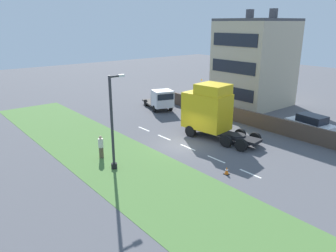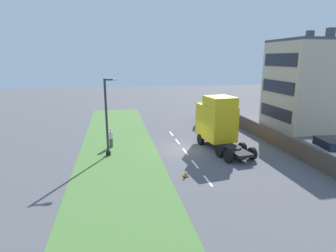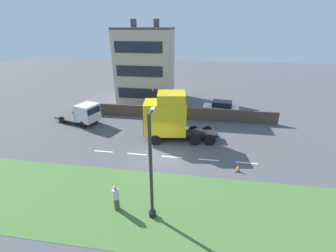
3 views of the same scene
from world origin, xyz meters
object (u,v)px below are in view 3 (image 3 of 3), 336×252
flatbed_truck (85,114)px  parked_car (221,109)px  traffic_cone_lead (238,168)px  lamp_post (151,175)px  pedestrian (116,198)px  lorry_cab (168,117)px

flatbed_truck → parked_car: 16.58m
flatbed_truck → traffic_cone_lead: (-7.06, -16.39, -1.04)m
flatbed_truck → lamp_post: lamp_post is taller
flatbed_truck → traffic_cone_lead: bearing=84.3°
traffic_cone_lead → lamp_post: bearing=133.8°
lamp_post → traffic_cone_lead: (5.47, -5.70, -2.69)m
parked_car → pedestrian: size_ratio=2.56×
lamp_post → traffic_cone_lead: size_ratio=11.50×
lorry_cab → parked_car: lorry_cab is taller
lorry_cab → traffic_cone_lead: 8.15m
pedestrian → traffic_cone_lead: pedestrian is taller
pedestrian → lamp_post: bearing=-94.4°
flatbed_truck → lamp_post: bearing=58.1°
lamp_post → parked_car: bearing=-16.1°
lorry_cab → lamp_post: lamp_post is taller
flatbed_truck → pedestrian: bearing=51.7°
lamp_post → flatbed_truck: bearing=40.5°
lorry_cab → flatbed_truck: 10.43m
parked_car → pedestrian: 18.93m
flatbed_truck → parked_car: size_ratio=1.29×
flatbed_truck → pedestrian: (-12.35, -8.36, -0.45)m
flatbed_truck → lorry_cab: bearing=94.3°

